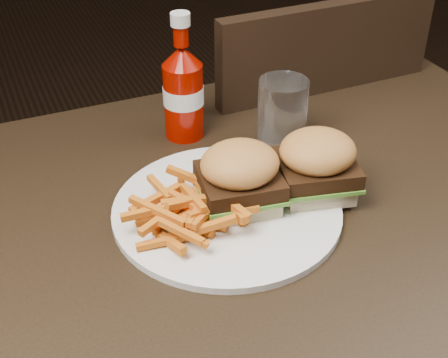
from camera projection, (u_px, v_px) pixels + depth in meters
name	position (u px, v px, depth m)	size (l,w,h in m)	color
dining_table	(219.00, 237.00, 0.84)	(1.20, 0.80, 0.04)	black
chair_far	(266.00, 174.00, 1.50)	(0.45, 0.45, 0.04)	black
plate	(227.00, 210.00, 0.85)	(0.31, 0.31, 0.01)	white
sandwich_half_a	(239.00, 198.00, 0.85)	(0.09, 0.09, 0.02)	beige
sandwich_half_b	(314.00, 185.00, 0.87)	(0.09, 0.09, 0.02)	beige
fries_pile	(190.00, 209.00, 0.81)	(0.12, 0.12, 0.05)	#CF7E00
ketchup_bottle	(184.00, 102.00, 0.99)	(0.06, 0.06, 0.13)	#8A0A00
tumbler	(282.00, 117.00, 0.96)	(0.08, 0.08, 0.12)	white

